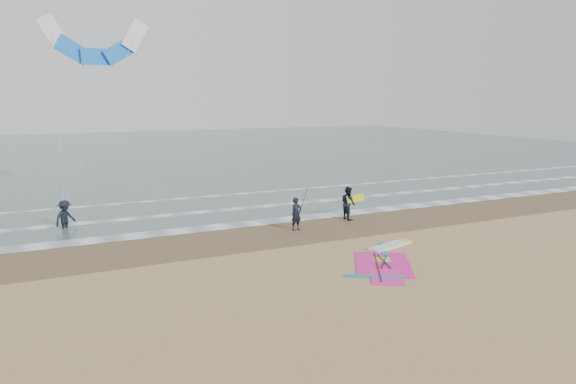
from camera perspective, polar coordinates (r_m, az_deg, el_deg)
name	(u,v)px	position (r m, az deg, el deg)	size (l,w,h in m)	color
ground	(379,262)	(21.24, 10.07, -7.72)	(120.00, 120.00, 0.00)	tan
sea_water	(155,151)	(65.86, -14.52, 4.40)	(120.00, 80.00, 0.02)	#47605E
wet_sand_band	(311,229)	(26.17, 2.55, -4.08)	(120.00, 5.00, 0.01)	brown
foam_waterline	(276,211)	(30.07, -1.34, -2.11)	(120.00, 9.15, 0.02)	white
windsurf_rig	(386,259)	(21.64, 10.87, -7.31)	(5.23, 4.95, 0.13)	white
person_standing	(296,214)	(25.65, 0.93, -2.47)	(0.61, 0.40, 1.66)	black
person_walking	(348,203)	(28.14, 6.69, -1.22)	(0.88, 0.69, 1.82)	black
person_wading	(65,211)	(28.29, -23.57, -1.97)	(1.18, 0.68, 1.82)	black
held_pole	(302,206)	(25.70, 1.53, -1.56)	(0.17, 0.86, 1.82)	black
carried_kiteboard	(355,198)	(28.21, 7.50, -0.71)	(1.30, 0.51, 0.39)	yellow
surf_kite	(96,45)	(32.14, -20.57, 15.01)	(6.03, 4.42, 9.89)	white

